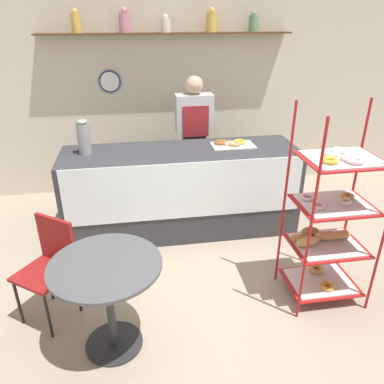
# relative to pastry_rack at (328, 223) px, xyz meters

# --- Properties ---
(ground_plane) EXTENTS (14.00, 14.00, 0.00)m
(ground_plane) POSITION_rel_pastry_rack_xyz_m (-1.05, 0.18, -0.73)
(ground_plane) COLOR gray
(back_wall) EXTENTS (10.00, 0.30, 2.70)m
(back_wall) POSITION_rel_pastry_rack_xyz_m (-1.05, 2.59, 0.64)
(back_wall) COLOR beige
(back_wall) RESTS_ON ground_plane
(display_counter) EXTENTS (2.56, 0.76, 0.96)m
(display_counter) POSITION_rel_pastry_rack_xyz_m (-1.05, 1.32, -0.24)
(display_counter) COLOR #333338
(display_counter) RESTS_ON ground_plane
(pastry_rack) EXTENTS (0.65, 0.52, 1.69)m
(pastry_rack) POSITION_rel_pastry_rack_xyz_m (0.00, 0.00, 0.00)
(pastry_rack) COLOR #A51919
(pastry_rack) RESTS_ON ground_plane
(person_worker) EXTENTS (0.45, 0.23, 1.64)m
(person_worker) POSITION_rel_pastry_rack_xyz_m (-0.80, 1.94, 0.17)
(person_worker) COLOR #282833
(person_worker) RESTS_ON ground_plane
(cafe_table) EXTENTS (0.78, 0.78, 0.75)m
(cafe_table) POSITION_rel_pastry_rack_xyz_m (-1.79, -0.31, -0.16)
(cafe_table) COLOR #262628
(cafe_table) RESTS_ON ground_plane
(cafe_chair) EXTENTS (0.53, 0.53, 0.86)m
(cafe_chair) POSITION_rel_pastry_rack_xyz_m (-2.26, 0.14, -0.20)
(cafe_chair) COLOR black
(cafe_chair) RESTS_ON ground_plane
(coffee_carafe) EXTENTS (0.13, 0.13, 0.37)m
(coffee_carafe) POSITION_rel_pastry_rack_xyz_m (-2.05, 1.38, 0.41)
(coffee_carafe) COLOR gray
(coffee_carafe) RESTS_ON display_counter
(donut_tray_counter) EXTENTS (0.47, 0.28, 0.05)m
(donut_tray_counter) POSITION_rel_pastry_rack_xyz_m (-0.48, 1.40, 0.26)
(donut_tray_counter) COLOR silver
(donut_tray_counter) RESTS_ON display_counter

